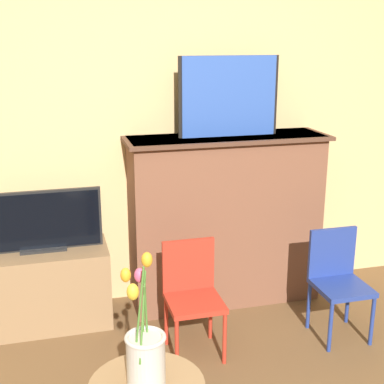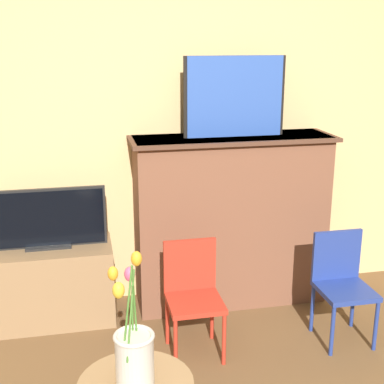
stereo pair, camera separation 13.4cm
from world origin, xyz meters
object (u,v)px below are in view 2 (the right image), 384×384
object	(u,v)px
tv_monitor	(47,219)
chair_blue	(342,280)
painting	(235,97)
chair_red	(193,291)
vase_tulips	(134,351)

from	to	relation	value
tv_monitor	chair_blue	bearing A→B (deg)	-18.46
painting	chair_red	size ratio (longest dim) A/B	1.01
chair_red	vase_tulips	distance (m)	1.03
tv_monitor	vase_tulips	world-z (taller)	vase_tulips
tv_monitor	vase_tulips	xyz separation A→B (m)	(0.39, -1.43, -0.08)
painting	tv_monitor	size ratio (longest dim) A/B	0.90
tv_monitor	vase_tulips	distance (m)	1.49
vase_tulips	painting	bearing A→B (deg)	60.89
tv_monitor	chair_red	bearing A→B (deg)	-33.06
chair_red	chair_blue	world-z (taller)	same
painting	chair_red	world-z (taller)	painting
chair_blue	tv_monitor	bearing A→B (deg)	161.54
chair_blue	vase_tulips	world-z (taller)	vase_tulips
painting	vase_tulips	size ratio (longest dim) A/B	1.25
chair_red	chair_blue	xyz separation A→B (m)	(0.91, -0.04, 0.00)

